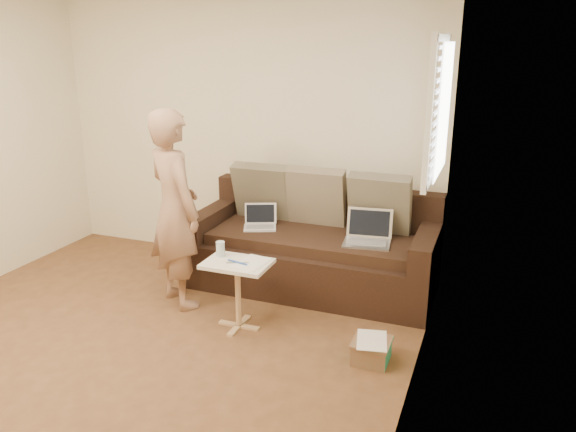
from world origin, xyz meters
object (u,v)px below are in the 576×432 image
object	(u,v)px
person	(175,209)
drinking_glass	(220,249)
sofa	(313,243)
laptop_white	(260,229)
laptop_silver	(366,244)
side_table	(238,295)
striped_box	(371,350)

from	to	relation	value
person	drinking_glass	distance (m)	0.57
sofa	laptop_white	bearing A→B (deg)	-173.62
laptop_white	person	size ratio (longest dim) A/B	0.18
laptop_silver	laptop_white	distance (m)	1.02
side_table	sofa	bearing A→B (deg)	72.55
striped_box	sofa	bearing A→B (deg)	126.69
side_table	striped_box	bearing A→B (deg)	-6.12
sofa	striped_box	bearing A→B (deg)	-53.31
laptop_silver	laptop_white	world-z (taller)	laptop_silver
laptop_silver	drinking_glass	bearing A→B (deg)	-149.72
laptop_white	person	xyz separation A→B (m)	(-0.47, -0.67, 0.32)
person	side_table	xyz separation A→B (m)	(0.67, -0.23, -0.56)
drinking_glass	striped_box	world-z (taller)	drinking_glass
person	drinking_glass	size ratio (longest dim) A/B	14.04
drinking_glass	striped_box	xyz separation A→B (m)	(1.27, -0.18, -0.53)
sofa	laptop_silver	size ratio (longest dim) A/B	5.60
person	striped_box	xyz separation A→B (m)	(1.77, -0.34, -0.76)
side_table	striped_box	distance (m)	1.12
laptop_white	person	distance (m)	0.88
laptop_silver	drinking_glass	xyz separation A→B (m)	(-0.99, -0.77, 0.10)
laptop_white	drinking_glass	distance (m)	0.84
laptop_white	side_table	world-z (taller)	laptop_white
sofa	drinking_glass	size ratio (longest dim) A/B	18.33
laptop_white	striped_box	size ratio (longest dim) A/B	1.11
laptop_white	striped_box	bearing A→B (deg)	-60.64
sofa	side_table	bearing A→B (deg)	-107.45
laptop_silver	person	size ratio (longest dim) A/B	0.23
laptop_silver	laptop_white	size ratio (longest dim) A/B	1.33
person	laptop_white	bearing A→B (deg)	-92.96
laptop_white	person	bearing A→B (deg)	-147.95
laptop_white	striped_box	world-z (taller)	laptop_white
laptop_white	drinking_glass	xyz separation A→B (m)	(0.03, -0.83, 0.10)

